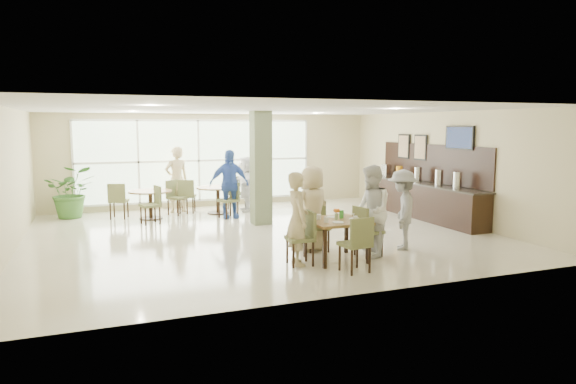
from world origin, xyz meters
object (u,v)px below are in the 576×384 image
object	(u,v)px
teen_left	(297,219)
teen_far	(312,209)
buffet_counter	(422,197)
main_table	(336,224)
teen_right	(371,211)
round_table_left	(150,197)
adult_b	(246,184)
adult_standing	(177,180)
potted_plant	(71,192)
round_table_right	(218,192)
adult_a	(229,184)
teen_standing	(403,210)

from	to	relation	value
teen_left	teen_far	xyz separation A→B (m)	(0.66, 0.85, 0.01)
buffet_counter	teen_left	world-z (taller)	buffet_counter
main_table	teen_right	world-z (taller)	teen_right
round_table_left	teen_far	distance (m)	5.38
adult_b	buffet_counter	bearing A→B (deg)	64.16
teen_right	adult_standing	xyz separation A→B (m)	(-2.60, 6.33, 0.07)
potted_plant	adult_b	size ratio (longest dim) A/B	0.89
teen_far	round_table_right	bearing A→B (deg)	-100.43
adult_a	adult_b	distance (m)	1.20
round_table_right	teen_standing	distance (m)	5.97
teen_left	adult_a	xyz separation A→B (m)	(0.05, 4.93, 0.09)
teen_standing	potted_plant	bearing A→B (deg)	-102.79
teen_right	teen_standing	size ratio (longest dim) A/B	1.09
buffet_counter	round_table_right	bearing A→B (deg)	152.38
round_table_left	adult_standing	size ratio (longest dim) A/B	0.61
main_table	potted_plant	size ratio (longest dim) A/B	0.73
round_table_right	potted_plant	bearing A→B (deg)	169.32
teen_far	teen_right	bearing A→B (deg)	116.18
round_table_right	buffet_counter	distance (m)	5.59
main_table	teen_standing	distance (m)	1.64
main_table	teen_right	distance (m)	0.75
round_table_left	adult_b	world-z (taller)	adult_b
main_table	potted_plant	bearing A→B (deg)	125.62
main_table	teen_right	xyz separation A→B (m)	(0.72, 0.02, 0.20)
potted_plant	teen_left	size ratio (longest dim) A/B	0.85
main_table	teen_left	bearing A→B (deg)	-179.51
teen_left	adult_a	size ratio (longest dim) A/B	0.91
round_table_left	adult_a	size ratio (longest dim) A/B	0.62
potted_plant	round_table_left	bearing A→B (deg)	-25.12
buffet_counter	teen_far	world-z (taller)	buffet_counter
round_table_left	teen_standing	world-z (taller)	teen_standing
adult_a	main_table	bearing A→B (deg)	-82.95
round_table_right	adult_a	xyz separation A→B (m)	(0.12, -0.83, 0.32)
teen_standing	adult_standing	distance (m)	6.97
teen_standing	adult_a	bearing A→B (deg)	-121.42
round_table_right	potted_plant	distance (m)	3.87
round_table_left	teen_standing	size ratio (longest dim) A/B	0.71
teen_far	adult_standing	xyz separation A→B (m)	(-1.77, 5.50, 0.10)
main_table	adult_a	size ratio (longest dim) A/B	0.56
potted_plant	adult_b	xyz separation A→B (m)	(4.65, -0.61, 0.09)
potted_plant	teen_far	distance (m)	7.22
main_table	teen_standing	xyz separation A→B (m)	(1.61, 0.31, 0.13)
buffet_counter	teen_right	size ratio (longest dim) A/B	2.72
teen_far	teen_left	bearing A→B (deg)	33.42
buffet_counter	teen_standing	distance (m)	3.80
round_table_left	teen_left	size ratio (longest dim) A/B	0.69
main_table	teen_standing	world-z (taller)	teen_standing
teen_standing	adult_standing	size ratio (longest dim) A/B	0.85
buffet_counter	adult_b	distance (m)	4.91
round_table_right	buffet_counter	size ratio (longest dim) A/B	0.25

